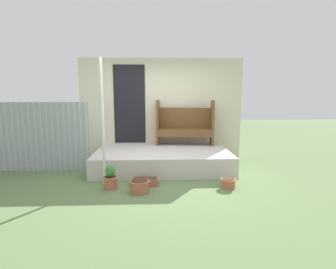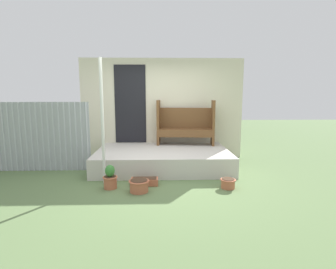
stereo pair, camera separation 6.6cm
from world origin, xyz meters
name	(u,v)px [view 1 (the left image)]	position (x,y,z in m)	size (l,w,h in m)	color
ground_plane	(160,180)	(0.00, 0.00, 0.00)	(24.00, 24.00, 0.00)	#5B7547
porch_slab	(163,159)	(0.08, 0.93, 0.21)	(3.01, 1.86, 0.42)	beige
house_wall	(160,109)	(0.05, 1.89, 1.31)	(4.21, 0.08, 2.60)	beige
fence_corrugated	(20,137)	(-3.03, 0.76, 0.76)	(3.00, 0.05, 1.53)	#9EA3A8
support_post	(103,122)	(-1.05, -0.11, 1.17)	(0.06, 0.06, 2.35)	silver
bench	(185,123)	(0.67, 1.58, 0.96)	(1.46, 0.53, 1.12)	brown
flower_pot_left	(111,178)	(-0.89, -0.41, 0.19)	(0.27, 0.27, 0.44)	#B26042
flower_pot_middle	(140,185)	(-0.35, -0.60, 0.12)	(0.36, 0.36, 0.21)	#B26042
flower_pot_right	(228,183)	(1.25, -0.47, 0.10)	(0.29, 0.29, 0.18)	#B26042
planter_box_rect	(145,181)	(-0.28, -0.25, 0.07)	(0.51, 0.21, 0.14)	#B76647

